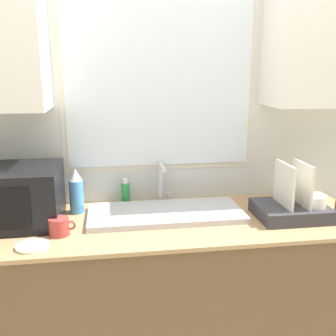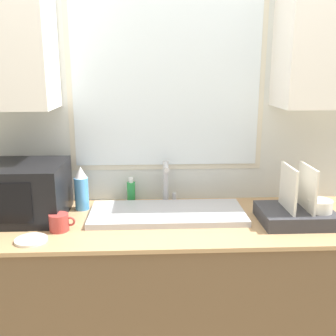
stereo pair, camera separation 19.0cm
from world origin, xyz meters
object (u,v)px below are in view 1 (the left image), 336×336
at_px(faucet, 162,179).
at_px(mug_near_sink, 59,227).
at_px(soap_bottle, 126,193).
at_px(dish_rack, 293,207).
at_px(microwave, 15,196).
at_px(spray_bottle, 76,192).

bearing_deg(faucet, mug_near_sink, -146.10).
distance_m(soap_bottle, mug_near_sink, 0.51).
height_order(faucet, dish_rack, dish_rack).
xyz_separation_m(microwave, soap_bottle, (0.55, 0.20, -0.08)).
height_order(spray_bottle, mug_near_sink, spray_bottle).
xyz_separation_m(microwave, spray_bottle, (0.29, 0.10, -0.02)).
height_order(microwave, spray_bottle, microwave).
bearing_deg(soap_bottle, dish_rack, -22.23).
height_order(faucet, mug_near_sink, faucet).
bearing_deg(microwave, spray_bottle, 19.05).
bearing_deg(soap_bottle, spray_bottle, -159.15).
bearing_deg(faucet, soap_bottle, 168.87).
distance_m(faucet, soap_bottle, 0.22).
relative_size(dish_rack, spray_bottle, 1.49).
height_order(microwave, mug_near_sink, microwave).
height_order(spray_bottle, soap_bottle, spray_bottle).
bearing_deg(mug_near_sink, spray_bottle, 78.39).
bearing_deg(microwave, soap_bottle, 19.92).
bearing_deg(microwave, dish_rack, -5.95).
distance_m(microwave, mug_near_sink, 0.31).
relative_size(soap_bottle, mug_near_sink, 1.21).
relative_size(faucet, dish_rack, 0.70).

